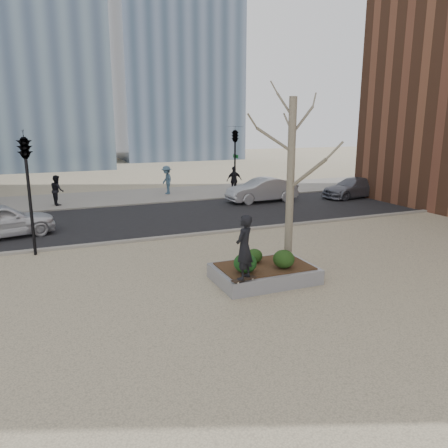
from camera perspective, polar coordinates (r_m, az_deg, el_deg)
name	(u,v)px	position (r m, az deg, el deg)	size (l,w,h in m)	color
ground	(234,285)	(13.16, 1.34, -7.99)	(120.00, 120.00, 0.00)	#BFB08D
street	(154,218)	(22.30, -9.11, 0.75)	(60.00, 8.00, 0.02)	black
far_sidewalk	(128,197)	(29.04, -12.39, 3.49)	(60.00, 6.00, 0.02)	gray
planter	(264,274)	(13.49, 5.26, -6.48)	(3.00, 2.00, 0.45)	gray
planter_mulch	(264,266)	(13.41, 5.28, -5.49)	(2.70, 1.70, 0.04)	#382314
sycamore_tree	(291,155)	(13.50, 8.79, 8.95)	(2.80, 2.80, 6.60)	gray
shrub_left	(245,263)	(12.67, 2.78, -5.12)	(0.67, 0.67, 0.57)	black
shrub_middle	(254,256)	(13.59, 3.97, -4.16)	(0.51, 0.51, 0.43)	#193711
shrub_right	(284,259)	(13.18, 7.81, -4.55)	(0.65, 0.65, 0.55)	#193912
skateboard	(244,280)	(12.20, 2.61, -7.29)	(0.78, 0.20, 0.07)	black
skateboarder	(244,247)	(11.91, 2.66, -3.06)	(0.66, 0.43, 1.80)	black
police_car	(0,221)	(20.42, -27.21, 0.40)	(1.72, 4.28, 1.46)	silver
car_silver	(262,190)	(26.59, 4.97, 4.45)	(1.51, 4.32, 1.42)	#A1A2A9
car_third	(353,188)	(29.21, 16.47, 4.57)	(1.74, 4.29, 1.25)	slate
pedestrian_a	(57,190)	(27.17, -20.96, 4.16)	(0.85, 0.66, 1.74)	black
pedestrian_b	(167,180)	(29.55, -7.48, 5.73)	(1.22, 0.70, 1.90)	#3F5B72
pedestrian_c	(234,180)	(29.43, 1.34, 5.74)	(1.07, 0.45, 1.83)	black
traffic_light_near	(29,194)	(17.00, -24.07, 3.58)	(0.60, 2.48, 4.50)	black
traffic_light_far	(235,162)	(28.36, 1.44, 8.13)	(0.60, 2.48, 4.50)	black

